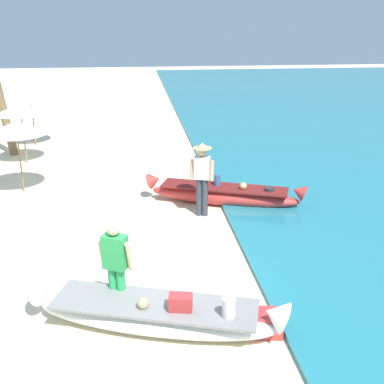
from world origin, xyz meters
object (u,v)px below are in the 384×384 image
(boat_red_midground, at_px, (224,195))
(person_tourist_customer, at_px, (116,263))
(person_vendor_hatted, at_px, (202,174))
(boat_white_foreground, at_px, (156,314))
(cooler_box, at_px, (266,323))

(boat_red_midground, bearing_deg, person_tourist_customer, -119.82)
(person_tourist_customer, bearing_deg, person_vendor_hatted, 63.65)
(boat_white_foreground, xyz_separation_m, person_tourist_customer, (-0.57, 0.50, 0.63))
(person_vendor_hatted, bearing_deg, cooler_box, -86.10)
(boat_white_foreground, distance_m, person_vendor_hatted, 4.53)
(person_vendor_hatted, bearing_deg, boat_white_foreground, -106.95)
(boat_red_midground, height_order, person_tourist_customer, person_tourist_customer)
(person_tourist_customer, bearing_deg, boat_red_midground, 60.18)
(person_vendor_hatted, height_order, cooler_box, person_vendor_hatted)
(boat_red_midground, relative_size, cooler_box, 8.23)
(boat_red_midground, xyz_separation_m, person_vendor_hatted, (-0.65, -0.62, 0.77))
(person_tourist_customer, distance_m, cooler_box, 2.43)
(boat_white_foreground, height_order, cooler_box, boat_white_foreground)
(boat_white_foreground, xyz_separation_m, boat_red_midground, (1.95, 4.89, 0.01))
(boat_white_foreground, relative_size, person_vendor_hatted, 2.21)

